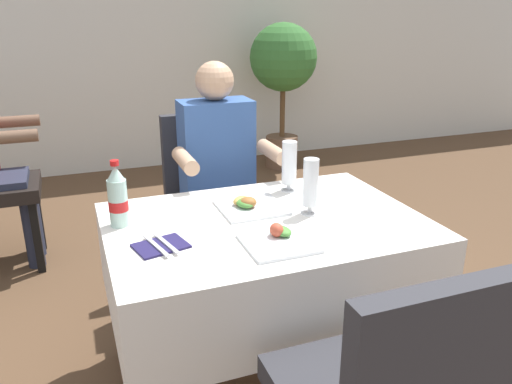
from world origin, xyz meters
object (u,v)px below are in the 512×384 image
seated_diner_far (220,173)px  potted_plant_corner (283,68)px  plate_far_diner (249,205)px  beer_glass_middle (311,186)px  main_dining_table (265,259)px  beer_glass_left (289,166)px  cola_bottle_primary (118,198)px  chair_far_diner_seat (209,196)px  napkin_cutlery_set (161,246)px  plate_near_camera (279,239)px

seated_diner_far → potted_plant_corner: 2.51m
plate_far_diner → beer_glass_middle: size_ratio=1.13×
main_dining_table → plate_far_diner: 0.23m
beer_glass_left → cola_bottle_primary: 0.76m
chair_far_diner_seat → beer_glass_left: (0.22, -0.53, 0.29)m
cola_bottle_primary → napkin_cutlery_set: bearing=-65.9°
plate_near_camera → potted_plant_corner: potted_plant_corner is taller
main_dining_table → cola_bottle_primary: cola_bottle_primary is taller
chair_far_diner_seat → seated_diner_far: bearing=-73.8°
plate_far_diner → beer_glass_left: size_ratio=1.12×
beer_glass_left → beer_glass_middle: bearing=-96.8°
seated_diner_far → beer_glass_left: 0.48m
plate_far_diner → potted_plant_corner: 3.03m
chair_far_diner_seat → cola_bottle_primary: 0.89m
plate_far_diner → seated_diner_far: bearing=84.9°
seated_diner_far → potted_plant_corner: (1.28, 2.15, 0.26)m
plate_far_diner → cola_bottle_primary: size_ratio=1.00×
beer_glass_left → potted_plant_corner: 2.80m
plate_far_diner → beer_glass_middle: 0.27m
main_dining_table → beer_glass_left: beer_glass_left is taller
cola_bottle_primary → potted_plant_corner: 3.27m
plate_near_camera → cola_bottle_primary: bearing=144.8°
potted_plant_corner → beer_glass_left: bearing=-113.0°
main_dining_table → plate_near_camera: (-0.03, -0.20, 0.18)m
beer_glass_middle → chair_far_diner_seat: bearing=103.1°
chair_far_diner_seat → plate_near_camera: bearing=-91.8°
cola_bottle_primary → chair_far_diner_seat: bearing=51.7°
main_dining_table → napkin_cutlery_set: napkin_cutlery_set is taller
plate_far_diner → napkin_cutlery_set: size_ratio=1.28×
beer_glass_left → napkin_cutlery_set: beer_glass_left is taller
beer_glass_left → cola_bottle_primary: size_ratio=0.89×
beer_glass_middle → cola_bottle_primary: 0.73m
seated_diner_far → napkin_cutlery_set: bearing=-119.6°
beer_glass_middle → cola_bottle_primary: bearing=168.5°
seated_diner_far → potted_plant_corner: size_ratio=0.91×
beer_glass_left → napkin_cutlery_set: bearing=-150.1°
beer_glass_middle → seated_diner_far: bearing=102.6°
main_dining_table → plate_far_diner: size_ratio=4.74×
main_dining_table → potted_plant_corner: 3.16m
plate_near_camera → cola_bottle_primary: (-0.49, 0.35, 0.10)m
seated_diner_far → beer_glass_middle: bearing=-77.4°
main_dining_table → cola_bottle_primary: (-0.52, 0.14, 0.28)m
chair_far_diner_seat → potted_plant_corner: bearing=57.3°
main_dining_table → cola_bottle_primary: 0.61m
plate_near_camera → beer_glass_left: (0.25, 0.48, 0.10)m
main_dining_table → plate_near_camera: size_ratio=5.13×
plate_far_diner → napkin_cutlery_set: 0.46m
cola_bottle_primary → napkin_cutlery_set: 0.28m
seated_diner_far → beer_glass_middle: seated_diner_far is taller
chair_far_diner_seat → potted_plant_corner: (1.31, 2.04, 0.41)m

